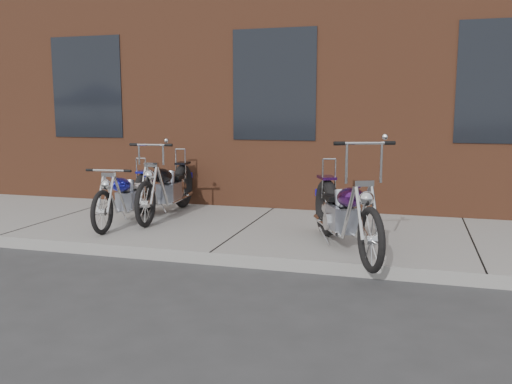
% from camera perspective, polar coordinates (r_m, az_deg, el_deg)
% --- Properties ---
extents(ground, '(120.00, 120.00, 0.00)m').
position_cam_1_polar(ground, '(6.40, -4.89, -7.67)').
color(ground, '#313132').
rests_on(ground, ground).
extents(sidewalk, '(22.00, 3.00, 0.15)m').
position_cam_1_polar(sidewalk, '(7.75, -0.91, -4.18)').
color(sidewalk, gray).
rests_on(sidewalk, ground).
extents(building_brick, '(22.00, 10.00, 8.00)m').
position_cam_1_polar(building_brick, '(14.08, 7.23, 17.57)').
color(building_brick, brown).
rests_on(building_brick, ground).
extents(chopper_purple, '(1.08, 2.19, 1.32)m').
position_cam_1_polar(chopper_purple, '(6.43, 9.29, -2.40)').
color(chopper_purple, black).
rests_on(chopper_purple, sidewalk).
extents(chopper_blue, '(0.51, 2.07, 0.90)m').
position_cam_1_polar(chopper_blue, '(8.16, -13.49, -0.57)').
color(chopper_blue, black).
rests_on(chopper_blue, sidewalk).
extents(chopper_third, '(0.56, 2.30, 1.17)m').
position_cam_1_polar(chopper_third, '(8.56, -9.33, 0.27)').
color(chopper_third, black).
rests_on(chopper_third, sidewalk).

